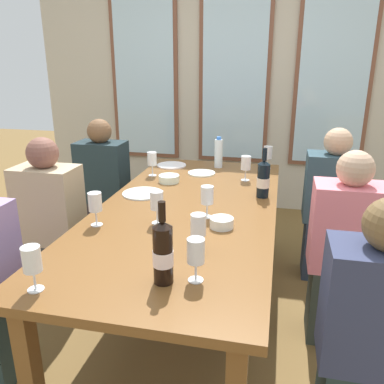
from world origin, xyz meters
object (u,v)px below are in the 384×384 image
white_plate_1 (172,165)px  wine_glass_3 (207,197)px  seated_person_1 (330,209)px  water_bottle (219,153)px  wine_glass_0 (198,226)px  wine_glass_7 (268,154)px  wine_glass_6 (95,203)px  wine_glass_8 (246,164)px  wine_glass_2 (32,261)px  dining_table (187,218)px  wine_glass_1 (157,202)px  wine_bottle_0 (263,179)px  seated_person_2 (52,229)px  white_plate_0 (143,193)px  wine_glass_5 (152,160)px  seated_person_3 (344,255)px  wine_glass_4 (196,252)px  seated_person_5 (371,345)px  white_plate_2 (202,173)px  tasting_bowl_0 (222,223)px  wine_bottle_1 (163,252)px  seated_person_0 (104,191)px

white_plate_1 → wine_glass_3: size_ratio=1.33×
seated_person_1 → water_bottle: bearing=167.2°
wine_glass_0 → white_plate_1: bearing=110.0°
wine_glass_7 → seated_person_1: (0.47, -0.24, -0.33)m
wine_glass_6 → wine_glass_8: 1.16m
wine_glass_2 → wine_glass_3: bearing=59.8°
wine_glass_0 → wine_glass_8: size_ratio=1.00×
dining_table → wine_glass_3: (0.14, -0.13, 0.19)m
wine_glass_1 → wine_glass_7: same height
wine_bottle_0 → seated_person_2: seated_person_2 is taller
wine_glass_2 → wine_glass_8: size_ratio=1.00×
white_plate_0 → wine_glass_8: bearing=36.2°
wine_glass_3 → wine_glass_5: 0.88m
wine_glass_0 → wine_glass_5: same height
water_bottle → seated_person_3: bearing=-46.9°
wine_bottle_0 → wine_glass_4: size_ratio=1.76×
wine_glass_3 → seated_person_5: seated_person_5 is taller
white_plate_0 → wine_glass_1: wine_glass_1 is taller
white_plate_2 → seated_person_3: size_ratio=0.18×
tasting_bowl_0 → wine_glass_7: size_ratio=0.69×
wine_glass_2 → wine_bottle_0: bearing=58.5°
wine_glass_0 → wine_glass_3: size_ratio=1.00×
wine_glass_6 → wine_glass_0: bearing=-16.8°
wine_glass_0 → wine_glass_5: 1.24m
wine_glass_3 → wine_glass_6: bearing=-156.7°
wine_glass_5 → wine_glass_4: bearing=-65.6°
white_plate_2 → seated_person_2: bearing=-138.8°
wine_bottle_0 → wine_glass_6: bearing=-141.9°
wine_bottle_1 → wine_glass_3: wine_bottle_1 is taller
seated_person_2 → wine_bottle_0: bearing=12.7°
white_plate_0 → seated_person_5: seated_person_5 is taller
white_plate_1 → wine_glass_7: bearing=6.8°
white_plate_1 → wine_glass_1: size_ratio=1.33×
wine_glass_2 → wine_glass_4: bearing=18.9°
wine_glass_7 → seated_person_3: bearing=-63.7°
wine_glass_0 → seated_person_2: (-1.05, 0.51, -0.34)m
wine_bottle_0 → seated_person_1: 0.73m
tasting_bowl_0 → seated_person_3: bearing=21.9°
white_plate_2 → seated_person_3: bearing=-36.3°
water_bottle → wine_glass_0: (0.14, -1.44, 0.01)m
water_bottle → seated_person_0: seated_person_0 is taller
wine_glass_2 → white_plate_0: bearing=89.0°
wine_glass_3 → wine_glass_0: bearing=-85.0°
wine_glass_1 → seated_person_3: (0.97, 0.28, -0.33)m
seated_person_0 → seated_person_3: same height
wine_bottle_1 → tasting_bowl_0: bearing=76.1°
dining_table → seated_person_3: seated_person_3 is taller
white_plate_2 → wine_glass_6: 1.11m
white_plate_1 → water_bottle: 0.39m
white_plate_2 → wine_bottle_0: 0.64m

